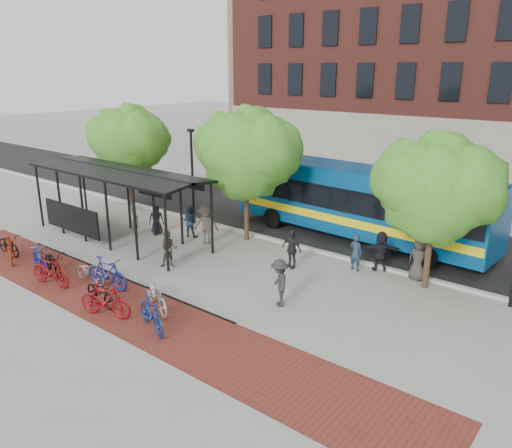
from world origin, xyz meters
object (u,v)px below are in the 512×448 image
Objects in this scene: bike_5 at (50,271)px; pedestrian_5 at (381,251)px; bike_0 at (9,244)px; pedestrian_8 at (169,249)px; lamp_post_left at (192,174)px; bike_7 at (107,273)px; pedestrian_0 at (156,219)px; pedestrian_7 at (356,252)px; bike_6 at (90,272)px; bus at (358,199)px; pedestrian_1 at (135,220)px; tree_a at (129,139)px; pedestrian_6 at (418,259)px; bike_10 at (157,295)px; pedestrian_4 at (291,249)px; pedestrian_2 at (190,221)px; pedestrian_9 at (279,283)px; tree_c at (439,185)px; bike_8 at (100,292)px; bike_1 at (10,249)px; bike_4 at (53,262)px; tree_b at (248,150)px; bike_2 at (38,253)px; bike_11 at (151,313)px; bike_3 at (40,258)px; bus_shelter at (115,179)px; bike_9 at (105,300)px; pedestrian_3 at (206,225)px.

bike_5 is 13.31m from pedestrian_5.
bike_0 is 7.69m from pedestrian_8.
lamp_post_left reaches higher than bike_7.
pedestrian_7 is at bearing -37.97° from pedestrian_0.
bike_0 reaches higher than bike_6.
bus is 11.17m from pedestrian_1.
pedestrian_6 is (17.38, 0.45, -3.36)m from tree_a.
pedestrian_4 reaches higher than bike_10.
pedestrian_2 is 0.93× the size of pedestrian_9.
pedestrian_2 is 9.61m from pedestrian_5.
bike_5 is (6.44, -9.02, -3.63)m from tree_a.
pedestrian_8 is (-9.41, -4.85, -3.25)m from tree_c.
pedestrian_1 is 0.96× the size of pedestrian_6.
pedestrian_7 reaches higher than bike_8.
bike_1 is 2.82m from bike_4.
tree_b is 9.12m from pedestrian_6.
bike_2 is at bearing -30.02° from bike_1.
bike_1 is 4.75m from bike_6.
bike_7 is at bearing 153.17° from pedestrian_1.
bike_1 is 0.99× the size of bike_11.
bike_11 is at bearing -70.05° from tree_b.
pedestrian_8 is at bearing 40.10° from pedestrian_6.
bike_3 is 1.16× the size of pedestrian_0.
pedestrian_5 is at bearing 1.05° from lamp_post_left.
pedestrian_7 is at bearing 18.05° from bus_shelter.
bike_9 is (6.59, -1.17, 0.17)m from bike_2.
bus reaches higher than bike_10.
pedestrian_6 reaches higher than pedestrian_2.
pedestrian_5 is at bearing -136.64° from pedestrian_7.
bike_9 is at bearing -87.35° from bike_3.
pedestrian_6 is (4.30, -3.00, -1.17)m from bus.
tree_c is at bearing -17.88° from bike_10.
bike_4 is at bearing -86.11° from lamp_post_left.
pedestrian_9 is at bearing -71.59° from bike_7.
bike_11 is at bearing -96.95° from bike_9.
bike_9 is (5.37, -9.48, -2.14)m from lamp_post_left.
bike_11 reaches higher than bike_10.
bus is 12.27m from bike_7.
bus_shelter is at bearing 41.61° from bike_7.
bike_5 is at bearing -96.43° from bike_3.
pedestrian_8 is at bearing -152.74° from tree_c.
bike_2 is at bearing 60.48° from bike_5.
tree_c is 3.56× the size of bike_2.
pedestrian_7 is 0.98× the size of pedestrian_8.
bike_4 is at bearing -141.92° from pedestrian_3.
bike_2 is (-9.39, -11.51, -1.61)m from bus.
pedestrian_1 reaches higher than bike_0.
pedestrian_5 is at bearing -49.54° from bike_7.
bike_9 is 7.96m from pedestrian_4.
bus reaches higher than bike_6.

